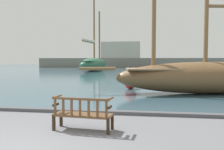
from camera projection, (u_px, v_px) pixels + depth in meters
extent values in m
cube|color=#385666|center=(136.00, 69.00, 48.63)|extent=(100.00, 80.00, 0.08)
cube|color=#4C4C50|center=(72.00, 111.00, 9.04)|extent=(40.00, 0.30, 0.12)
cube|color=#322113|center=(61.00, 119.00, 7.21)|extent=(0.08, 0.08, 0.42)
cube|color=#322113|center=(112.00, 122.00, 6.83)|extent=(0.08, 0.08, 0.42)
cube|color=#322113|center=(54.00, 123.00, 6.77)|extent=(0.08, 0.08, 0.42)
cube|color=#322113|center=(108.00, 126.00, 6.40)|extent=(0.08, 0.08, 0.42)
cube|color=brown|center=(83.00, 115.00, 6.79)|extent=(1.64, 0.67, 0.06)
cube|color=brown|center=(80.00, 99.00, 6.55)|extent=(1.60, 0.20, 0.06)
cube|color=brown|center=(55.00, 107.00, 6.74)|extent=(0.06, 0.05, 0.41)
cube|color=brown|center=(63.00, 107.00, 6.68)|extent=(0.06, 0.05, 0.41)
cube|color=brown|center=(72.00, 107.00, 6.62)|extent=(0.06, 0.05, 0.41)
cube|color=brown|center=(80.00, 108.00, 6.56)|extent=(0.06, 0.05, 0.41)
cube|color=brown|center=(89.00, 108.00, 6.50)|extent=(0.06, 0.05, 0.41)
cube|color=brown|center=(97.00, 109.00, 6.44)|extent=(0.06, 0.05, 0.41)
cube|color=brown|center=(106.00, 109.00, 6.38)|extent=(0.06, 0.05, 0.41)
cube|color=#322113|center=(56.00, 105.00, 6.88)|extent=(0.09, 0.30, 0.06)
cube|color=brown|center=(57.00, 96.00, 6.95)|extent=(0.10, 0.47, 0.04)
cube|color=#322113|center=(110.00, 107.00, 6.50)|extent=(0.09, 0.30, 0.06)
cube|color=brown|center=(110.00, 99.00, 6.57)|extent=(0.10, 0.47, 0.04)
ellipsoid|color=#2D6647|center=(94.00, 64.00, 41.81)|extent=(3.64, 11.29, 2.11)
cube|color=#5B9375|center=(94.00, 61.00, 41.77)|extent=(2.85, 9.90, 0.08)
cylinder|color=brown|center=(94.00, 24.00, 41.66)|extent=(0.27, 0.27, 12.36)
cylinder|color=brown|center=(89.00, 42.00, 39.17)|extent=(0.69, 5.54, 0.22)
cylinder|color=silver|center=(89.00, 41.00, 39.16)|extent=(0.86, 5.01, 0.43)
cylinder|color=brown|center=(99.00, 36.00, 44.73)|extent=(0.27, 0.27, 8.75)
ellipsoid|color=brown|center=(210.00, 78.00, 13.55)|extent=(10.51, 4.06, 1.73)
cube|color=#997A5B|center=(210.00, 69.00, 13.52)|extent=(9.19, 3.28, 0.08)
cylinder|color=brown|center=(97.00, 69.00, 13.38)|extent=(1.95, 0.52, 0.18)
sphere|color=red|center=(130.00, 83.00, 15.65)|extent=(0.77, 0.77, 0.77)
cylinder|color=#2D2D33|center=(130.00, 71.00, 15.61)|extent=(0.06, 0.06, 0.70)
cube|color=slate|center=(138.00, 63.00, 55.86)|extent=(46.18, 2.40, 2.26)
cube|color=#B7B2A3|center=(121.00, 50.00, 56.31)|extent=(8.73, 2.00, 3.67)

